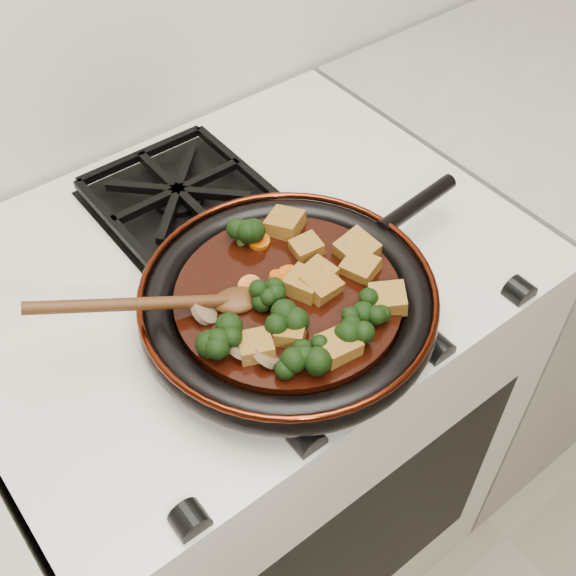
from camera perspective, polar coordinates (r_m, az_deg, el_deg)
stove at (r=1.34m, az=-3.15°, el=-11.18°), size 0.76×0.60×0.90m
burner_grate_front at (r=0.89m, az=0.89°, el=-1.99°), size 0.23×0.23×0.03m
burner_grate_back at (r=1.06m, az=-8.65°, el=7.24°), size 0.23×0.23×0.03m
skillet at (r=0.86m, az=0.10°, el=-1.09°), size 0.48×0.36×0.05m
braising_sauce at (r=0.86m, az=0.00°, el=-0.94°), size 0.27×0.27×0.02m
tofu_cube_0 at (r=0.84m, az=7.88°, el=-0.89°), size 0.06×0.05×0.03m
tofu_cube_1 at (r=0.79m, az=3.99°, el=-4.65°), size 0.05×0.04×0.03m
tofu_cube_2 at (r=0.89m, az=1.47°, el=3.18°), size 0.04×0.04×0.02m
tofu_cube_3 at (r=0.79m, az=-2.58°, el=-4.64°), size 0.05×0.05×0.02m
tofu_cube_4 at (r=0.85m, az=2.61°, el=0.14°), size 0.04×0.04×0.03m
tofu_cube_5 at (r=0.87m, az=5.73°, el=1.64°), size 0.05×0.05×0.03m
tofu_cube_6 at (r=0.85m, az=1.30°, el=0.32°), size 0.05×0.05×0.03m
tofu_cube_7 at (r=0.92m, az=-0.25°, el=5.11°), size 0.06×0.06×0.03m
tofu_cube_8 at (r=0.89m, az=5.45°, el=3.00°), size 0.05×0.05×0.03m
tofu_cube_9 at (r=0.81m, az=0.22°, el=-3.48°), size 0.05×0.05×0.02m
tofu_cube_10 at (r=0.86m, az=2.33°, el=0.97°), size 0.04×0.04×0.02m
broccoli_floret_0 at (r=0.83m, az=-1.51°, el=-0.87°), size 0.08×0.09×0.07m
broccoli_floret_1 at (r=0.80m, az=5.09°, el=-3.39°), size 0.08×0.09×0.07m
broccoli_floret_2 at (r=0.81m, az=-0.66°, el=-2.62°), size 0.09×0.08×0.07m
broccoli_floret_3 at (r=0.78m, az=0.21°, el=-6.07°), size 0.06×0.07×0.06m
broccoli_floret_4 at (r=0.83m, az=6.54°, el=-1.84°), size 0.08×0.08×0.07m
broccoli_floret_5 at (r=0.79m, az=-4.99°, el=-4.47°), size 0.07×0.06×0.07m
broccoli_floret_6 at (r=0.78m, az=2.03°, el=-5.47°), size 0.08×0.09×0.06m
broccoli_floret_7 at (r=0.90m, az=-3.73°, el=4.08°), size 0.09×0.08×0.06m
carrot_coin_0 at (r=0.91m, az=-2.30°, el=3.71°), size 0.03×0.03×0.01m
carrot_coin_1 at (r=0.86m, az=-0.00°, el=0.99°), size 0.03×0.03×0.01m
carrot_coin_2 at (r=0.86m, az=2.97°, el=0.55°), size 0.03×0.03×0.01m
carrot_coin_3 at (r=0.86m, az=-0.70°, el=0.74°), size 0.03×0.03×0.02m
carrot_coin_4 at (r=0.85m, az=-3.00°, el=0.07°), size 0.03×0.03×0.02m
mushroom_slice_0 at (r=0.83m, az=-6.54°, el=-1.82°), size 0.05×0.05×0.03m
mushroom_slice_1 at (r=0.78m, az=-1.75°, el=-5.46°), size 0.03×0.03×0.03m
mushroom_slice_2 at (r=0.90m, az=4.70°, el=3.06°), size 0.03×0.04×0.03m
mushroom_slice_3 at (r=0.80m, az=4.79°, el=-4.14°), size 0.04×0.04×0.02m
mushroom_slice_4 at (r=0.79m, az=-3.48°, el=-4.91°), size 0.04×0.04×0.03m
wooden_spoon at (r=0.82m, az=-8.54°, el=-1.14°), size 0.15×0.08×0.24m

